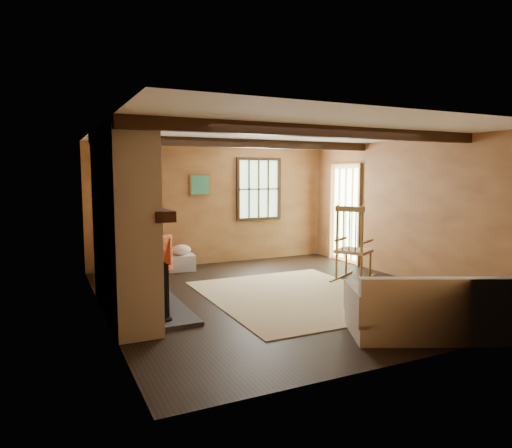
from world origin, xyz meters
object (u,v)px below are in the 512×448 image
rocking_chair (353,248)px  armchair (138,255)px  sofa (433,313)px  laundry_basket (181,263)px  fireplace (124,230)px

rocking_chair → armchair: 3.75m
sofa → armchair: 5.03m
rocking_chair → sofa: bearing=129.9°
rocking_chair → laundry_basket: rocking_chair is taller
armchair → laundry_basket: bearing=163.0°
fireplace → sofa: (2.95, -2.33, -0.84)m
rocking_chair → laundry_basket: 3.19m
armchair → sofa: bearing=86.8°
rocking_chair → laundry_basket: (-2.45, 2.01, -0.39)m
fireplace → armchair: 2.29m
rocking_chair → armchair: bearing=30.1°
rocking_chair → sofa: size_ratio=0.65×
laundry_basket → sofa: bearing=-71.5°
armchair → fireplace: bearing=43.5°
fireplace → armchair: fireplace is taller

